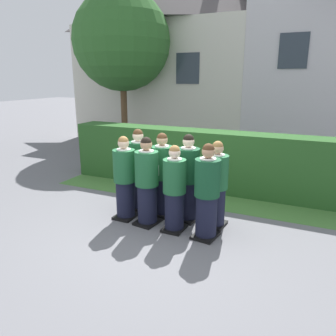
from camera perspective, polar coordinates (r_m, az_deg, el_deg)
name	(u,v)px	position (r m, az deg, el deg)	size (l,w,h in m)	color
ground_plane	(162,226)	(6.10, -0.99, -10.13)	(60.00, 60.00, 0.00)	slate
student_front_row_0	(125,180)	(6.24, -7.58, -2.09)	(0.42, 0.51, 1.61)	black
student_front_row_1	(147,184)	(5.93, -3.71, -2.74)	(0.44, 0.55, 1.64)	black
student_front_row_2	(174,191)	(5.68, 1.13, -4.04)	(0.40, 0.49, 1.55)	black
student_front_row_3	(207,194)	(5.45, 6.83, -4.56)	(0.44, 0.52, 1.64)	black
student_rear_row_0	(139,171)	(6.66, -5.13, -0.61)	(0.43, 0.53, 1.67)	black
student_rear_row_1	(162,177)	(6.33, -1.01, -1.52)	(0.44, 0.54, 1.64)	black
student_rear_row_2	(188,180)	(6.10, 3.50, -2.15)	(0.44, 0.52, 1.66)	black
student_rear_row_3	(216,187)	(5.90, 8.41, -3.27)	(0.41, 0.52, 1.59)	black
hedge	(204,160)	(7.95, 6.37, 1.44)	(7.00, 0.70, 1.43)	#285623
school_building_main	(167,54)	(14.86, -0.17, 19.26)	(7.83, 3.77, 6.98)	beige
oak_tree_left	(122,42)	(12.86, -8.11, 21.07)	(3.57, 3.57, 5.69)	brown
lawn_strip	(192,198)	(7.44, 4.27, -5.24)	(7.00, 0.90, 0.01)	#477A38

